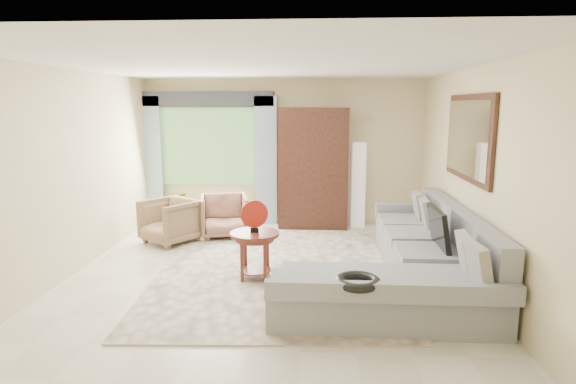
# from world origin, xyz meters

# --- Properties ---
(ground) EXTENTS (6.00, 6.00, 0.00)m
(ground) POSITION_xyz_m (0.00, 0.00, 0.00)
(ground) COLOR silver
(ground) RESTS_ON ground
(area_rug) EXTENTS (3.19, 4.14, 0.02)m
(area_rug) POSITION_xyz_m (0.09, 0.31, 0.01)
(area_rug) COLOR beige
(area_rug) RESTS_ON ground
(sectional_sofa) EXTENTS (2.30, 3.46, 0.90)m
(sectional_sofa) POSITION_xyz_m (1.78, -0.18, 0.28)
(sectional_sofa) COLOR gray
(sectional_sofa) RESTS_ON ground
(tv_screen) EXTENTS (0.14, 0.74, 0.48)m
(tv_screen) POSITION_xyz_m (2.05, -0.11, 0.72)
(tv_screen) COLOR black
(tv_screen) RESTS_ON sectional_sofa
(garden_hose) EXTENTS (0.43, 0.43, 0.09)m
(garden_hose) POSITION_xyz_m (1.00, -1.44, 0.55)
(garden_hose) COLOR black
(garden_hose) RESTS_ON sectional_sofa
(coffee_table) EXTENTS (0.61, 0.61, 0.61)m
(coffee_table) POSITION_xyz_m (-0.14, 0.00, 0.32)
(coffee_table) COLOR #531E16
(coffee_table) RESTS_ON ground
(red_disc) EXTENTS (0.33, 0.14, 0.34)m
(red_disc) POSITION_xyz_m (-0.14, 0.00, 0.84)
(red_disc) COLOR #9D1D0F
(red_disc) RESTS_ON coffee_table
(armchair_left) EXTENTS (1.05, 1.05, 0.69)m
(armchair_left) POSITION_xyz_m (-1.68, 1.54, 0.35)
(armchair_left) COLOR #9C7C55
(armchair_left) RESTS_ON ground
(armchair_right) EXTENTS (0.90, 0.91, 0.69)m
(armchair_right) POSITION_xyz_m (-0.90, 1.95, 0.35)
(armchair_right) COLOR #91644F
(armchair_right) RESTS_ON ground
(potted_plant) EXTENTS (0.58, 0.51, 0.60)m
(potted_plant) POSITION_xyz_m (-1.92, 2.82, 0.30)
(potted_plant) COLOR #999999
(potted_plant) RESTS_ON ground
(armoire) EXTENTS (1.20, 0.55, 2.10)m
(armoire) POSITION_xyz_m (0.55, 2.72, 1.05)
(armoire) COLOR black
(armoire) RESTS_ON ground
(floor_lamp) EXTENTS (0.24, 0.24, 1.50)m
(floor_lamp) POSITION_xyz_m (1.35, 2.78, 0.75)
(floor_lamp) COLOR silver
(floor_lamp) RESTS_ON ground
(window) EXTENTS (1.80, 0.04, 1.40)m
(window) POSITION_xyz_m (-1.35, 2.97, 1.40)
(window) COLOR #669E59
(window) RESTS_ON wall_back
(curtain_left) EXTENTS (0.40, 0.08, 2.30)m
(curtain_left) POSITION_xyz_m (-2.40, 2.88, 1.15)
(curtain_left) COLOR #9EB7CC
(curtain_left) RESTS_ON ground
(curtain_right) EXTENTS (0.40, 0.08, 2.30)m
(curtain_right) POSITION_xyz_m (-0.30, 2.88, 1.15)
(curtain_right) COLOR #9EB7CC
(curtain_right) RESTS_ON ground
(valance) EXTENTS (2.40, 0.12, 0.26)m
(valance) POSITION_xyz_m (-1.35, 2.90, 2.25)
(valance) COLOR #1E232D
(valance) RESTS_ON wall_back
(wall_mirror) EXTENTS (0.05, 1.70, 1.05)m
(wall_mirror) POSITION_xyz_m (2.46, 0.35, 1.75)
(wall_mirror) COLOR black
(wall_mirror) RESTS_ON wall_right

